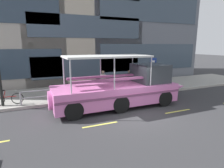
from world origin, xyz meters
TOP-DOWN VIEW (x-y plane):
  - ground_plane at (0.00, 0.00)m, footprint 120.00×120.00m
  - sidewalk at (0.00, 5.60)m, footprint 32.00×4.80m
  - curb_edge at (0.00, 3.11)m, footprint 32.00×0.18m
  - lane_centreline at (-0.00, -0.85)m, footprint 25.80×0.12m
  - curb_guardrail at (-0.61, 3.45)m, footprint 10.96×0.09m
  - parking_sign at (4.06, 4.13)m, footprint 0.60×0.12m
  - leaned_bicycle at (-6.77, 3.78)m, footprint 1.74×0.46m
  - duck_tour_boat at (0.00, 1.43)m, footprint 9.57×2.63m
  - pedestrian_near_bow at (2.30, 5.00)m, footprint 0.43×0.22m
  - pedestrian_mid_left at (-0.12, 4.89)m, footprint 0.45×0.27m

SIDE VIEW (x-z plane):
  - ground_plane at x=0.00m, z-range 0.00..0.00m
  - lane_centreline at x=0.00m, z-range 0.00..0.01m
  - sidewalk at x=0.00m, z-range 0.00..0.18m
  - curb_edge at x=0.00m, z-range 0.00..0.18m
  - leaned_bicycle at x=-6.77m, z-range 0.08..1.04m
  - curb_guardrail at x=-0.61m, z-range 0.32..1.16m
  - duck_tour_boat at x=0.00m, z-range -0.51..2.69m
  - pedestrian_near_bow at x=2.30m, z-range 0.34..1.87m
  - pedestrian_mid_left at x=-0.12m, z-range 0.35..1.99m
  - parking_sign at x=4.06m, z-range 0.64..3.22m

